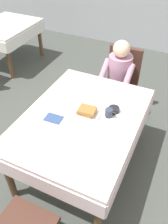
% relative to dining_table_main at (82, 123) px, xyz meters
% --- Properties ---
extents(ground_plane, '(14.00, 14.00, 0.00)m').
position_rel_dining_table_main_xyz_m(ground_plane, '(0.00, 0.00, -0.65)').
color(ground_plane, '#474C47').
extents(dining_table_main, '(1.12, 1.52, 0.74)m').
position_rel_dining_table_main_xyz_m(dining_table_main, '(0.00, 0.00, 0.00)').
color(dining_table_main, silver).
rests_on(dining_table_main, ground).
extents(chair_diner, '(0.44, 0.45, 0.93)m').
position_rel_dining_table_main_xyz_m(chair_diner, '(0.04, 1.17, -0.12)').
color(chair_diner, '#4C2D23').
rests_on(chair_diner, ground).
extents(diner_person, '(0.40, 0.43, 1.12)m').
position_rel_dining_table_main_xyz_m(diner_person, '(0.04, 1.01, 0.02)').
color(diner_person, '#B2849E').
rests_on(diner_person, ground).
extents(plate_breakfast, '(0.28, 0.28, 0.02)m').
position_rel_dining_table_main_xyz_m(plate_breakfast, '(0.03, 0.05, 0.10)').
color(plate_breakfast, white).
rests_on(plate_breakfast, dining_table_main).
extents(breakfast_stack, '(0.18, 0.15, 0.06)m').
position_rel_dining_table_main_xyz_m(breakfast_stack, '(0.03, 0.05, 0.13)').
color(breakfast_stack, '#A36B33').
rests_on(breakfast_stack, plate_breakfast).
extents(cup_coffee, '(0.11, 0.08, 0.08)m').
position_rel_dining_table_main_xyz_m(cup_coffee, '(0.24, 0.12, 0.13)').
color(cup_coffee, '#333D4C').
rests_on(cup_coffee, dining_table_main).
extents(bowl_butter, '(0.11, 0.11, 0.04)m').
position_rel_dining_table_main_xyz_m(bowl_butter, '(0.26, 0.21, 0.11)').
color(bowl_butter, black).
rests_on(bowl_butter, dining_table_main).
extents(fork_left_of_plate, '(0.03, 0.18, 0.00)m').
position_rel_dining_table_main_xyz_m(fork_left_of_plate, '(-0.16, 0.03, 0.09)').
color(fork_left_of_plate, silver).
rests_on(fork_left_of_plate, dining_table_main).
extents(knife_right_of_plate, '(0.03, 0.20, 0.00)m').
position_rel_dining_table_main_xyz_m(knife_right_of_plate, '(0.22, 0.03, 0.09)').
color(knife_right_of_plate, silver).
rests_on(knife_right_of_plate, dining_table_main).
extents(spoon_near_edge, '(0.15, 0.05, 0.00)m').
position_rel_dining_table_main_xyz_m(spoon_near_edge, '(0.03, -0.30, 0.09)').
color(spoon_near_edge, silver).
rests_on(spoon_near_edge, dining_table_main).
extents(napkin_folded, '(0.18, 0.13, 0.01)m').
position_rel_dining_table_main_xyz_m(napkin_folded, '(-0.24, -0.15, 0.09)').
color(napkin_folded, '#334C7F').
rests_on(napkin_folded, dining_table_main).
extents(background_table_far, '(0.92, 1.12, 0.74)m').
position_rel_dining_table_main_xyz_m(background_table_far, '(-2.30, 1.64, -0.03)').
color(background_table_far, white).
rests_on(background_table_far, ground).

